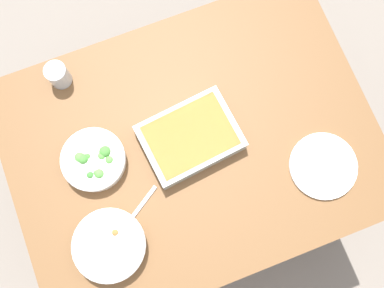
# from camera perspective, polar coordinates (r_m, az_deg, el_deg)

# --- Properties ---
(ground_plane) EXTENTS (6.00, 6.00, 0.00)m
(ground_plane) POSITION_cam_1_polar(r_m,az_deg,el_deg) (2.19, 0.00, -4.05)
(ground_plane) COLOR slate
(dining_table) EXTENTS (1.20, 0.90, 0.74)m
(dining_table) POSITION_cam_1_polar(r_m,az_deg,el_deg) (1.54, 0.00, -0.70)
(dining_table) COLOR brown
(dining_table) RESTS_ON ground_plane
(stew_bowl) EXTENTS (0.23, 0.23, 0.06)m
(stew_bowl) POSITION_cam_1_polar(r_m,az_deg,el_deg) (1.42, -10.49, -12.62)
(stew_bowl) COLOR white
(stew_bowl) RESTS_ON dining_table
(broccoli_bowl) EXTENTS (0.21, 0.21, 0.07)m
(broccoli_bowl) POSITION_cam_1_polar(r_m,az_deg,el_deg) (1.45, -12.44, -2.01)
(broccoli_bowl) COLOR white
(broccoli_bowl) RESTS_ON dining_table
(baking_dish) EXTENTS (0.32, 0.25, 0.06)m
(baking_dish) POSITION_cam_1_polar(r_m,az_deg,el_deg) (1.43, -0.14, 0.90)
(baking_dish) COLOR silver
(baking_dish) RESTS_ON dining_table
(drink_cup) EXTENTS (0.07, 0.07, 0.08)m
(drink_cup) POSITION_cam_1_polar(r_m,az_deg,el_deg) (1.55, -16.71, 8.40)
(drink_cup) COLOR #B2BCC6
(drink_cup) RESTS_ON dining_table
(side_plate) EXTENTS (0.22, 0.22, 0.01)m
(side_plate) POSITION_cam_1_polar(r_m,az_deg,el_deg) (1.50, 16.44, -2.71)
(side_plate) COLOR white
(side_plate) RESTS_ON dining_table
(spoon_by_stew) EXTENTS (0.16, 0.11, 0.01)m
(spoon_by_stew) POSITION_cam_1_polar(r_m,az_deg,el_deg) (1.43, -7.45, -9.00)
(spoon_by_stew) COLOR silver
(spoon_by_stew) RESTS_ON dining_table
(fork_on_table) EXTENTS (0.18, 0.03, 0.01)m
(fork_on_table) POSITION_cam_1_polar(r_m,az_deg,el_deg) (1.45, -1.20, -0.46)
(fork_on_table) COLOR silver
(fork_on_table) RESTS_ON dining_table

